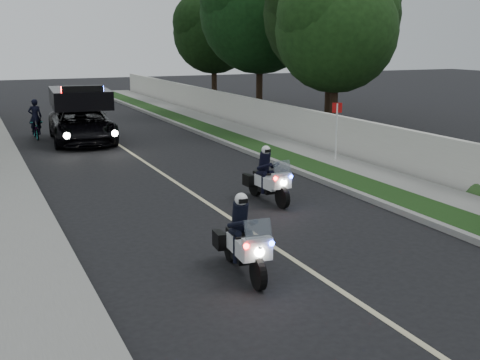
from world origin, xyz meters
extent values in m
plane|color=black|center=(0.00, 0.00, 0.00)|extent=(120.00, 120.00, 0.00)
cube|color=gray|center=(4.10, 10.00, 0.07)|extent=(0.20, 60.00, 0.15)
cube|color=#193814|center=(4.80, 10.00, 0.08)|extent=(1.20, 60.00, 0.16)
cube|color=gray|center=(6.10, 10.00, 0.08)|extent=(1.40, 60.00, 0.16)
cube|color=beige|center=(7.10, 10.00, 0.75)|extent=(0.22, 60.00, 1.50)
cube|color=gray|center=(-4.10, 10.00, 0.07)|extent=(0.20, 60.00, 0.15)
cube|color=#BFB78C|center=(0.00, 10.00, 0.00)|extent=(0.12, 50.00, 0.01)
imported|color=black|center=(-1.23, 15.85, 0.00)|extent=(2.93, 5.61, 2.64)
imported|color=black|center=(-2.94, 17.57, 0.00)|extent=(0.56, 1.55, 0.81)
imported|color=black|center=(-2.94, 17.57, 0.00)|extent=(0.60, 0.43, 1.56)
camera|label=1|loc=(-5.75, -10.66, 4.33)|focal=46.12mm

